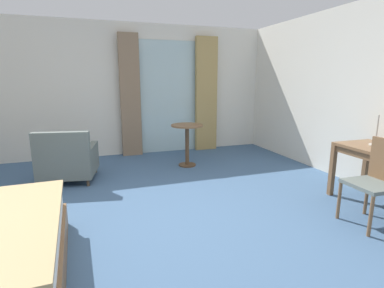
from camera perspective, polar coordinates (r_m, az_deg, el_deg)
The scene contains 9 objects.
ground at distance 3.46m, azimuth -7.81°, elevation -15.02°, with size 6.89×6.95×0.10m, color #426084.
wall_back at distance 6.27m, azimuth -14.14°, elevation 9.83°, with size 6.49×0.12×2.61m, color white.
wall_right at distance 4.83m, azimuth 32.26°, elevation 7.71°, with size 0.12×6.55×2.61m, color white.
balcony_glass_door at distance 6.38m, azimuth -4.47°, elevation 8.78°, with size 1.17×0.02×2.29m, color silver.
curtain_panel_left at distance 6.13m, azimuth -11.63°, elevation 8.88°, with size 0.39×0.10×2.39m, color #897056.
curtain_panel_right at distance 6.54m, azimuth 2.70°, elevation 9.31°, with size 0.47×0.10×2.39m, color tan.
desk_chair at distance 3.72m, azimuth 31.82°, elevation -5.45°, with size 0.44×0.46×0.92m.
armchair_by_window at distance 4.91m, azimuth -22.50°, elevation -2.94°, with size 0.90×0.90×0.81m.
round_cafe_table at distance 5.31m, azimuth -0.94°, elevation 1.48°, with size 0.56×0.56×0.74m.
Camera 1 is at (-0.57, -3.03, 1.53)m, focal length 28.11 mm.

